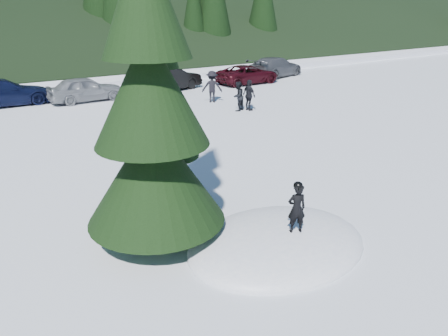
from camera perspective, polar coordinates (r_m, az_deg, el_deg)
ground at (r=10.52m, az=6.94°, el=-9.99°), size 200.00×200.00×0.00m
snow_mound at (r=10.52m, az=6.94°, el=-9.99°), size 4.48×3.52×0.96m
spruce_tall at (r=9.59m, az=-9.57°, el=8.24°), size 3.20×3.20×8.60m
spruce_short at (r=11.53m, az=-7.65°, el=4.18°), size 2.20×2.20×5.37m
child_skier at (r=9.91m, az=9.47°, el=-5.24°), size 0.49×0.42×1.15m
adult_0 at (r=23.36m, az=1.84°, el=9.35°), size 0.93×0.86×1.55m
adult_1 at (r=23.44m, az=3.31°, el=9.46°), size 0.42×0.97×1.63m
adult_2 at (r=25.48m, az=-1.58°, el=10.57°), size 1.33×1.17×1.79m
car_3 at (r=27.44m, az=-26.93°, el=8.79°), size 5.16×2.13×1.49m
car_4 at (r=26.97m, az=-17.67°, el=9.81°), size 4.29×1.82×1.45m
car_5 at (r=29.24m, az=-7.17°, el=11.47°), size 4.95×2.95×1.54m
car_6 at (r=31.82m, az=3.10°, el=12.12°), size 4.75×2.27×1.31m
car_7 at (r=35.07m, az=6.72°, el=12.98°), size 5.68×3.52×1.53m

